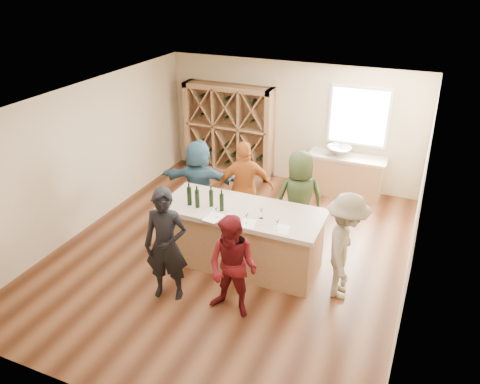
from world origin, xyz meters
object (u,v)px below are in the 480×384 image
at_px(wine_bottle_a, 189,196).
at_px(wine_rack, 229,130).
at_px(wine_bottle_b, 197,199).
at_px(person_near_left, 166,245).
at_px(person_far_right, 299,200).
at_px(person_far_mid, 245,188).
at_px(person_far_left, 199,182).
at_px(person_near_right, 233,267).
at_px(wine_bottle_c, 211,198).
at_px(person_server, 345,247).
at_px(wine_bottle_e, 222,202).
at_px(sink, 339,151).
at_px(tasting_counter_base, 242,239).

bearing_deg(wine_bottle_a, wine_rack, 104.40).
height_order(wine_bottle_a, wine_bottle_b, wine_bottle_a).
bearing_deg(person_near_left, wine_bottle_a, 84.34).
bearing_deg(person_near_left, person_far_right, 44.10).
relative_size(person_far_mid, person_far_left, 1.06).
xyz_separation_m(wine_rack, person_near_right, (2.19, -4.73, -0.29)).
xyz_separation_m(wine_bottle_c, person_server, (2.27, -0.06, -0.35)).
relative_size(wine_bottle_e, person_near_left, 0.16).
relative_size(wine_bottle_a, person_near_right, 0.20).
height_order(sink, wine_bottle_e, wine_bottle_e).
xyz_separation_m(wine_bottle_a, wine_bottle_e, (0.58, 0.03, -0.01)).
height_order(wine_rack, person_far_mid, wine_rack).
distance_m(sink, person_near_left, 4.94).
height_order(wine_bottle_b, wine_bottle_c, wine_bottle_b).
xyz_separation_m(tasting_counter_base, wine_bottle_c, (-0.51, -0.10, 0.72)).
relative_size(wine_bottle_c, person_far_left, 0.17).
bearing_deg(person_far_left, person_near_right, 114.98).
bearing_deg(wine_bottle_e, wine_bottle_b, -172.71).
distance_m(person_near_left, person_far_right, 2.65).
xyz_separation_m(tasting_counter_base, person_far_right, (0.69, 1.01, 0.41)).
relative_size(tasting_counter_base, person_server, 1.48).
height_order(wine_rack, tasting_counter_base, wine_rack).
bearing_deg(person_server, wine_bottle_b, 83.49).
bearing_deg(person_far_right, person_near_left, 27.33).
relative_size(wine_bottle_e, person_far_mid, 0.16).
xyz_separation_m(sink, person_server, (0.88, -3.60, -0.14)).
bearing_deg(tasting_counter_base, person_far_mid, 109.97).
bearing_deg(wine_bottle_b, person_server, 1.65).
xyz_separation_m(tasting_counter_base, wine_bottle_a, (-0.87, -0.20, 0.74)).
bearing_deg(person_far_right, person_server, 101.91).
bearing_deg(wine_bottle_e, person_far_mid, 94.46).
relative_size(wine_bottle_a, person_far_left, 0.18).
distance_m(wine_bottle_b, person_near_left, 1.05).
bearing_deg(person_near_left, tasting_counter_base, 45.76).
bearing_deg(wine_rack, person_far_left, -79.03).
height_order(wine_bottle_b, person_far_mid, person_far_mid).
height_order(sink, person_near_right, person_near_right).
bearing_deg(sink, person_far_right, -94.47).
height_order(wine_bottle_b, person_far_right, person_far_right).
height_order(person_near_left, person_near_right, person_near_left).
xyz_separation_m(sink, person_far_right, (-0.19, -2.43, -0.10)).
relative_size(tasting_counter_base, person_far_right, 1.42).
bearing_deg(wine_bottle_c, tasting_counter_base, 10.88).
height_order(wine_bottle_a, person_far_left, person_far_left).
xyz_separation_m(sink, person_far_mid, (-1.26, -2.39, -0.09)).
distance_m(tasting_counter_base, person_near_right, 1.31).
distance_m(person_server, person_far_mid, 2.46).
xyz_separation_m(wine_rack, wine_bottle_e, (1.54, -3.69, 0.13)).
relative_size(sink, person_far_left, 0.31).
distance_m(wine_bottle_e, person_far_left, 1.65).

